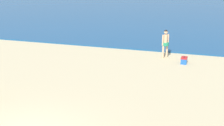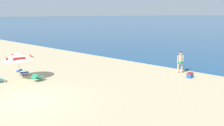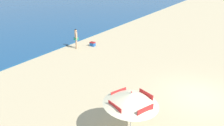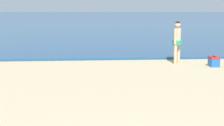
# 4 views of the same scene
# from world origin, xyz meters

# --- Properties ---
(ground_plane) EXTENTS (800.00, 800.00, 0.00)m
(ground_plane) POSITION_xyz_m (0.00, 0.00, 0.00)
(ground_plane) COLOR tan
(beach_umbrella_striped_main) EXTENTS (2.36, 2.39, 2.09)m
(beach_umbrella_striped_main) POSITION_xyz_m (-4.86, 1.85, 1.75)
(beach_umbrella_striped_main) COLOR silver
(beach_umbrella_striped_main) RESTS_ON ground
(lounge_chair_under_umbrella) EXTENTS (0.71, 0.99, 0.53)m
(lounge_chair_under_umbrella) POSITION_xyz_m (-3.38, 2.42, 0.27)
(lounge_chair_under_umbrella) COLOR #1E7F56
(lounge_chair_under_umbrella) RESTS_ON ground
(person_standing_near_shore) EXTENTS (0.44, 0.44, 1.78)m
(person_standing_near_shore) POSITION_xyz_m (3.23, 11.52, 1.03)
(person_standing_near_shore) COLOR #D8A87F
(person_standing_near_shore) RESTS_ON ground
(cooler_box) EXTENTS (0.36, 0.50, 0.43)m
(cooler_box) POSITION_xyz_m (4.49, 10.64, 0.20)
(cooler_box) COLOR #1E56A8
(cooler_box) RESTS_ON ground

